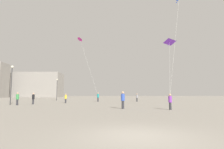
{
  "coord_description": "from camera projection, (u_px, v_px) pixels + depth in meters",
  "views": [
    {
      "loc": [
        -1.3,
        -6.96,
        1.54
      ],
      "look_at": [
        0.0,
        21.94,
        4.63
      ],
      "focal_mm": 29.57,
      "sensor_mm": 36.0,
      "label": 1
    }
  ],
  "objects": [
    {
      "name": "building_centre_hall",
      "position": [
        36.0,
        85.0,
        96.42
      ],
      "size": [
        27.1,
        13.42,
        12.55
      ],
      "color": "gray",
      "rests_on": "ground_plane"
    },
    {
      "name": "kite_magenta_diamond",
      "position": [
        80.0,
        39.0,
        42.98
      ],
      "size": [
        5.25,
        4.92,
        13.47
      ],
      "color": "#D12899"
    },
    {
      "name": "lamppost_east",
      "position": [
        57.0,
        86.0,
        44.34
      ],
      "size": [
        0.36,
        0.36,
        5.23
      ],
      "color": "#2D2D30",
      "rests_on": "ground_plane"
    },
    {
      "name": "person_in_purple",
      "position": [
        170.0,
        101.0,
        18.27
      ],
      "size": [
        0.35,
        0.35,
        1.58
      ],
      "rotation": [
        0.0,
        0.0,
        0.06
      ],
      "color": "#2D2D33",
      "rests_on": "ground_plane"
    },
    {
      "name": "kite_violet_delta",
      "position": [
        170.0,
        43.0,
        27.37
      ],
      "size": [
        4.06,
        9.03,
        8.37
      ],
      "color": "purple"
    },
    {
      "name": "person_in_black",
      "position": [
        33.0,
        98.0,
        27.83
      ],
      "size": [
        0.38,
        0.38,
        1.74
      ],
      "rotation": [
        0.0,
        0.0,
        5.9
      ],
      "color": "#2D2D33",
      "rests_on": "ground_plane"
    },
    {
      "name": "ground_plane",
      "position": [
        139.0,
        136.0,
        6.81
      ],
      "size": [
        300.0,
        300.0,
        0.0
      ],
      "primitive_type": "plane",
      "color": "#9E9689"
    },
    {
      "name": "person_in_grey",
      "position": [
        137.0,
        97.0,
        38.31
      ],
      "size": [
        0.36,
        0.36,
        1.67
      ],
      "rotation": [
        0.0,
        0.0,
        2.98
      ],
      "color": "#2D2D33",
      "rests_on": "ground_plane"
    },
    {
      "name": "person_in_green",
      "position": [
        17.0,
        98.0,
        25.7
      ],
      "size": [
        0.39,
        0.39,
        1.78
      ],
      "rotation": [
        0.0,
        0.0,
        5.98
      ],
      "color": "#2D2D33",
      "rests_on": "ground_plane"
    },
    {
      "name": "person_in_teal",
      "position": [
        98.0,
        97.0,
        37.74
      ],
      "size": [
        0.41,
        0.41,
        1.86
      ],
      "rotation": [
        0.0,
        0.0,
        5.36
      ],
      "color": "#2D2D33",
      "rests_on": "ground_plane"
    },
    {
      "name": "kite_cobalt_delta",
      "position": [
        178.0,
        1.0,
        18.26
      ],
      "size": [
        1.06,
        1.63,
        10.09
      ],
      "color": "blue"
    },
    {
      "name": "lamppost_west",
      "position": [
        12.0,
        79.0,
        26.87
      ],
      "size": [
        0.36,
        0.36,
        5.73
      ],
      "color": "#2D2D30",
      "rests_on": "ground_plane"
    },
    {
      "name": "person_in_yellow",
      "position": [
        66.0,
        98.0,
        31.61
      ],
      "size": [
        0.36,
        0.36,
        1.64
      ],
      "rotation": [
        0.0,
        0.0,
        5.08
      ],
      "color": "#2D2D33",
      "rests_on": "ground_plane"
    },
    {
      "name": "person_in_blue",
      "position": [
        123.0,
        99.0,
        19.57
      ],
      "size": [
        0.4,
        0.4,
        1.84
      ],
      "rotation": [
        0.0,
        0.0,
        5.75
      ],
      "color": "#2D2D33",
      "rests_on": "ground_plane"
    }
  ]
}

